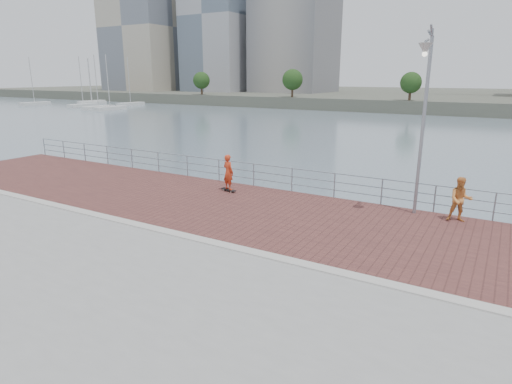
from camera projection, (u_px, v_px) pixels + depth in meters
The scene contains 12 objects.
water at pixel (225, 303), 14.00m from camera, with size 400.00×400.00×0.00m, color slate.
seawall at pixel (98, 362), 9.59m from camera, with size 40.00×24.00×2.00m, color gray.
brick_lane at pixel (277, 215), 16.46m from camera, with size 40.00×6.80×0.02m, color brown.
curb at pixel (224, 245), 13.47m from camera, with size 40.00×0.40×0.06m, color #B7B5AD.
far_shore at pixel (483, 98), 115.40m from camera, with size 320.00×95.00×2.50m, color #4C5142.
guardrail at pixel (313, 180), 19.10m from camera, with size 39.06×0.06×1.13m.
street_lamp at pixel (424, 91), 15.03m from camera, with size 0.48×1.40×6.58m.
skateboard at pixel (229, 190), 19.74m from camera, with size 0.87×0.44×0.10m.
skateboarder at pixel (228, 172), 19.52m from camera, with size 0.60×0.39×1.64m, color red.
bystander at pixel (460, 200), 15.50m from camera, with size 0.80×0.63×1.66m, color #DD8A41.
shoreline_trees at pixel (451, 80), 77.73m from camera, with size 109.44×5.06×6.75m.
marina at pixel (91, 104), 102.28m from camera, with size 30.50×20.59×11.36m.
Camera 1 is at (7.25, -10.28, 5.21)m, focal length 30.00 mm.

